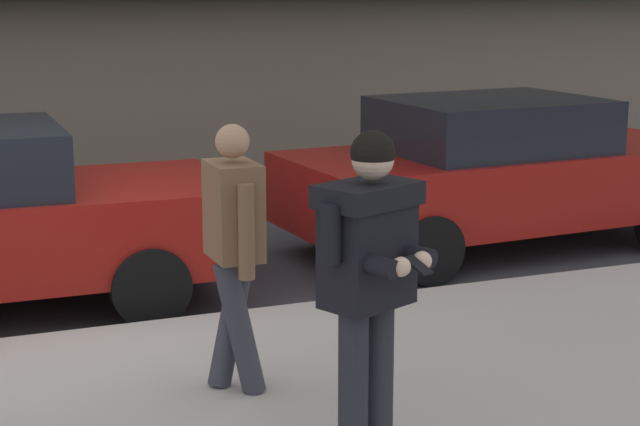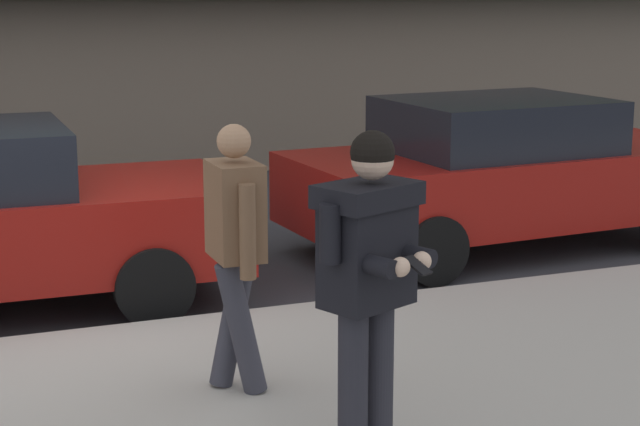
{
  "view_description": "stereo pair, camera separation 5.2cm",
  "coord_description": "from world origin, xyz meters",
  "views": [
    {
      "loc": [
        -0.9,
        -7.93,
        2.68
      ],
      "look_at": [
        1.15,
        -2.86,
        1.49
      ],
      "focal_mm": 60.0,
      "sensor_mm": 36.0,
      "label": 1
    },
    {
      "loc": [
        -0.85,
        -7.95,
        2.68
      ],
      "look_at": [
        1.15,
        -2.86,
        1.49
      ],
      "focal_mm": 60.0,
      "sensor_mm": 36.0,
      "label": 2
    }
  ],
  "objects": [
    {
      "name": "ground_plane",
      "position": [
        0.0,
        0.0,
        0.0
      ],
      "size": [
        80.0,
        80.0,
        0.0
      ],
      "primitive_type": "plane",
      "color": "#333338"
    },
    {
      "name": "curb_paint_line",
      "position": [
        1.0,
        0.05,
        0.0
      ],
      "size": [
        28.0,
        0.12,
        0.01
      ],
      "primitive_type": "cube",
      "color": "silver",
      "rests_on": "ground"
    },
    {
      "name": "parked_sedan_far",
      "position": [
        4.78,
        1.28,
        0.79
      ],
      "size": [
        4.61,
        2.15,
        1.54
      ],
      "color": "maroon",
      "rests_on": "ground"
    },
    {
      "name": "man_texting_on_phone",
      "position": [
        1.34,
        -3.06,
        1.25
      ],
      "size": [
        0.61,
        0.65,
        1.81
      ],
      "color": "#23232B",
      "rests_on": "sidewalk"
    },
    {
      "name": "pedestrian_dark_coat",
      "position": [
        1.0,
        -1.78,
        1.11
      ],
      "size": [
        0.33,
        0.6,
        1.7
      ],
      "color": "#33333D",
      "rests_on": "sidewalk"
    }
  ]
}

